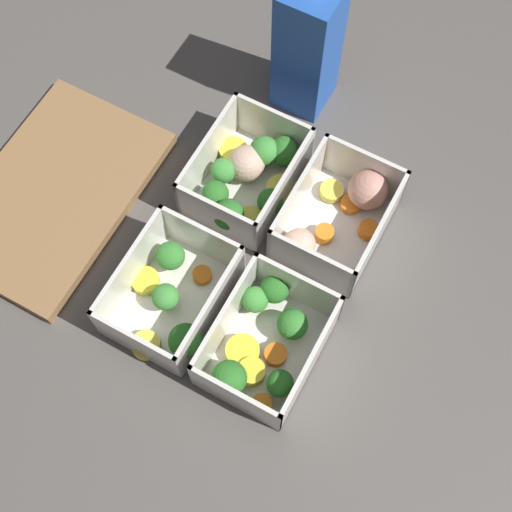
{
  "coord_description": "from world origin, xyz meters",
  "views": [
    {
      "loc": [
        -0.29,
        -0.16,
        0.78
      ],
      "look_at": [
        0.0,
        0.0,
        0.03
      ],
      "focal_mm": 50.0,
      "sensor_mm": 36.0,
      "label": 1
    }
  ],
  "objects_px": {
    "container_near_right": "(340,214)",
    "container_far_left": "(172,298)",
    "container_near_left": "(264,344)",
    "juice_carton": "(308,47)",
    "container_far_right": "(248,176)"
  },
  "relations": [
    {
      "from": "juice_carton",
      "to": "container_near_left",
      "type": "bearing_deg",
      "value": -160.16
    },
    {
      "from": "container_near_right",
      "to": "container_near_left",
      "type": "bearing_deg",
      "value": 178.64
    },
    {
      "from": "container_far_right",
      "to": "container_near_left",
      "type": "bearing_deg",
      "value": -146.53
    },
    {
      "from": "container_near_right",
      "to": "container_far_left",
      "type": "bearing_deg",
      "value": 147.07
    },
    {
      "from": "container_far_right",
      "to": "container_far_left",
      "type": "bearing_deg",
      "value": 179.96
    },
    {
      "from": "container_far_right",
      "to": "juice_carton",
      "type": "relative_size",
      "value": 0.75
    },
    {
      "from": "container_far_left",
      "to": "juice_carton",
      "type": "bearing_deg",
      "value": 0.55
    },
    {
      "from": "container_near_left",
      "to": "container_far_left",
      "type": "relative_size",
      "value": 0.96
    },
    {
      "from": "container_near_left",
      "to": "juice_carton",
      "type": "relative_size",
      "value": 0.75
    },
    {
      "from": "container_far_left",
      "to": "container_far_right",
      "type": "distance_m",
      "value": 0.18
    },
    {
      "from": "container_near_left",
      "to": "container_far_right",
      "type": "height_order",
      "value": "same"
    },
    {
      "from": "container_far_left",
      "to": "juice_carton",
      "type": "relative_size",
      "value": 0.78
    },
    {
      "from": "container_near_left",
      "to": "container_near_right",
      "type": "bearing_deg",
      "value": -1.36
    },
    {
      "from": "container_near_left",
      "to": "container_far_right",
      "type": "relative_size",
      "value": 1.0
    },
    {
      "from": "container_near_right",
      "to": "juice_carton",
      "type": "distance_m",
      "value": 0.21
    }
  ]
}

